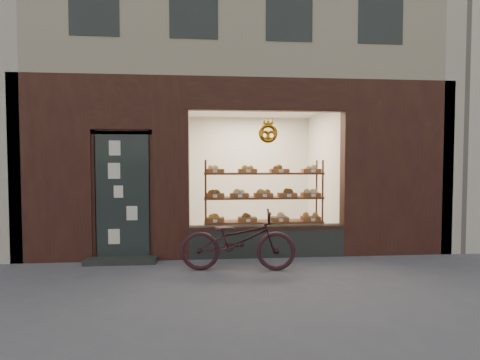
{
  "coord_description": "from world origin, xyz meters",
  "views": [
    {
      "loc": [
        -0.58,
        -4.33,
        1.64
      ],
      "look_at": [
        -0.03,
        2.0,
        1.36
      ],
      "focal_mm": 28.0,
      "sensor_mm": 36.0,
      "label": 1
    }
  ],
  "objects": [
    {
      "name": "ground",
      "position": [
        0.0,
        0.0,
        0.0
      ],
      "size": [
        90.0,
        90.0,
        0.0
      ],
      "primitive_type": "plane",
      "color": "#5B5B5D"
    },
    {
      "name": "bicycle",
      "position": [
        -0.12,
        1.33,
        0.46
      ],
      "size": [
        1.81,
        0.76,
        0.92
      ],
      "primitive_type": "imported",
      "rotation": [
        0.0,
        0.0,
        1.48
      ],
      "color": "#30161D",
      "rests_on": "ground"
    },
    {
      "name": "bakery_building",
      "position": [
        0.04,
        5.29,
        5.58
      ],
      "size": [
        7.2,
        7.28,
        9.0
      ],
      "color": "black",
      "rests_on": "ground"
    },
    {
      "name": "display_shelf",
      "position": [
        0.45,
        2.55,
        0.87
      ],
      "size": [
        2.2,
        0.45,
        1.7
      ],
      "color": "brown",
      "rests_on": "ground"
    }
  ]
}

